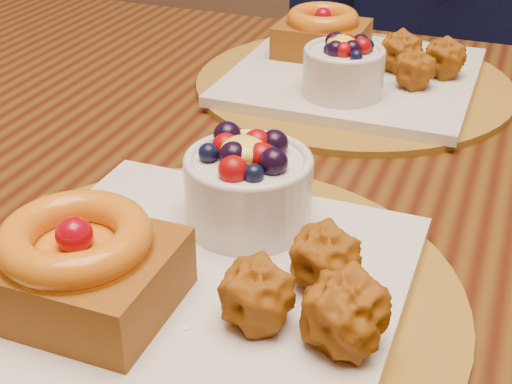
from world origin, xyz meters
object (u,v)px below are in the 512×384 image
place_setting_far (351,68)px  chair_far (481,89)px  dining_table (294,233)px  place_setting_near (196,263)px

place_setting_far → chair_far: size_ratio=0.39×
chair_far → dining_table: bearing=-97.4°
dining_table → chair_far: size_ratio=1.64×
place_setting_near → place_setting_far: size_ratio=1.00×
dining_table → place_setting_near: place_setting_near is taller
place_setting_near → dining_table: bearing=89.0°
dining_table → chair_far: (0.12, 0.82, -0.14)m
chair_far → place_setting_near: bearing=-95.9°
place_setting_near → chair_far: bearing=83.0°
dining_table → place_setting_far: place_setting_far is taller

